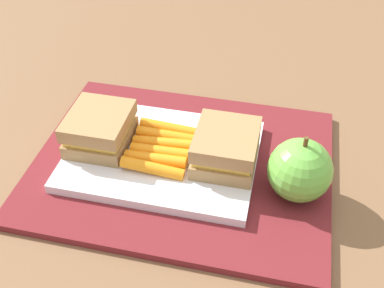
{
  "coord_description": "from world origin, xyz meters",
  "views": [
    {
      "loc": [
        0.11,
        -0.41,
        0.41
      ],
      "look_at": [
        0.01,
        0.0,
        0.04
      ],
      "focal_mm": 44.38,
      "sensor_mm": 36.0,
      "label": 1
    }
  ],
  "objects_px": {
    "food_tray": "(162,155)",
    "sandwich_half_left": "(100,129)",
    "apple": "(300,170)",
    "sandwich_half_right": "(226,148)",
    "carrot_sticks_bundle": "(161,147)"
  },
  "relations": [
    {
      "from": "carrot_sticks_bundle",
      "to": "apple",
      "type": "relative_size",
      "value": 1.07
    },
    {
      "from": "carrot_sticks_bundle",
      "to": "apple",
      "type": "xyz_separation_m",
      "value": [
        0.16,
        -0.02,
        0.02
      ]
    },
    {
      "from": "food_tray",
      "to": "carrot_sticks_bundle",
      "type": "height_order",
      "value": "carrot_sticks_bundle"
    },
    {
      "from": "food_tray",
      "to": "apple",
      "type": "xyz_separation_m",
      "value": [
        0.16,
        -0.02,
        0.03
      ]
    },
    {
      "from": "food_tray",
      "to": "sandwich_half_right",
      "type": "relative_size",
      "value": 2.88
    },
    {
      "from": "apple",
      "to": "sandwich_half_right",
      "type": "bearing_deg",
      "value": 166.54
    },
    {
      "from": "sandwich_half_left",
      "to": "apple",
      "type": "distance_m",
      "value": 0.24
    },
    {
      "from": "food_tray",
      "to": "sandwich_half_left",
      "type": "relative_size",
      "value": 2.88
    },
    {
      "from": "food_tray",
      "to": "sandwich_half_left",
      "type": "height_order",
      "value": "sandwich_half_left"
    },
    {
      "from": "food_tray",
      "to": "sandwich_half_right",
      "type": "distance_m",
      "value": 0.08
    },
    {
      "from": "food_tray",
      "to": "carrot_sticks_bundle",
      "type": "bearing_deg",
      "value": 145.73
    },
    {
      "from": "food_tray",
      "to": "sandwich_half_left",
      "type": "xyz_separation_m",
      "value": [
        -0.08,
        0.0,
        0.03
      ]
    },
    {
      "from": "sandwich_half_left",
      "to": "carrot_sticks_bundle",
      "type": "distance_m",
      "value": 0.08
    },
    {
      "from": "sandwich_half_right",
      "to": "apple",
      "type": "height_order",
      "value": "apple"
    },
    {
      "from": "sandwich_half_right",
      "to": "carrot_sticks_bundle",
      "type": "xyz_separation_m",
      "value": [
        -0.08,
        0.0,
        -0.02
      ]
    }
  ]
}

